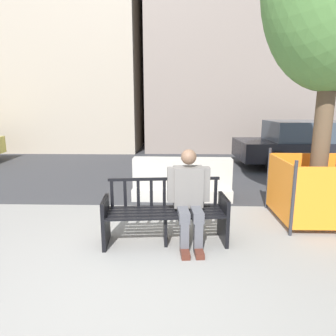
{
  "coord_description": "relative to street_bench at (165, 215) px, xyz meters",
  "views": [
    {
      "loc": [
        0.58,
        -2.76,
        1.91
      ],
      "look_at": [
        0.44,
        2.65,
        0.75
      ],
      "focal_mm": 32.0,
      "sensor_mm": 36.0,
      "label": 1
    }
  ],
  "objects": [
    {
      "name": "ground_plane",
      "position": [
        -0.44,
        -1.18,
        -0.4
      ],
      "size": [
        200.0,
        200.0,
        0.0
      ],
      "primitive_type": "plane",
      "color": "gray"
    },
    {
      "name": "street_asphalt",
      "position": [
        -0.44,
        7.52,
        -0.39
      ],
      "size": [
        120.0,
        12.0,
        0.01
      ],
      "primitive_type": "cube",
      "color": "#333335",
      "rests_on": "ground"
    },
    {
      "name": "street_bench",
      "position": [
        0.0,
        0.0,
        0.0
      ],
      "size": [
        1.73,
        0.67,
        0.88
      ],
      "color": "black",
      "rests_on": "ground"
    },
    {
      "name": "seated_person",
      "position": [
        0.33,
        -0.03,
        0.29
      ],
      "size": [
        0.59,
        0.75,
        1.31
      ],
      "color": "#66605B",
      "rests_on": "ground"
    },
    {
      "name": "jersey_barrier_centre",
      "position": [
        0.28,
        2.02,
        -0.06
      ],
      "size": [
        2.02,
        0.73,
        0.84
      ],
      "color": "#ADA89E",
      "rests_on": "ground"
    },
    {
      "name": "construction_fence",
      "position": [
        2.45,
        0.85,
        0.17
      ],
      "size": [
        1.25,
        1.25,
        1.13
      ],
      "color": "#2D2D33",
      "rests_on": "ground"
    },
    {
      "name": "car_sedan_mid",
      "position": [
        4.39,
        5.27,
        0.31
      ],
      "size": [
        4.83,
        2.05,
        1.41
      ],
      "color": "black",
      "rests_on": "ground"
    }
  ]
}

